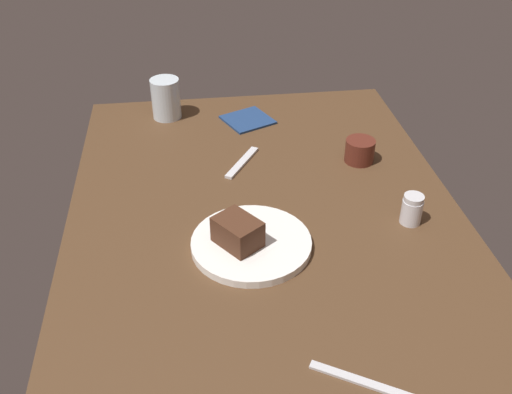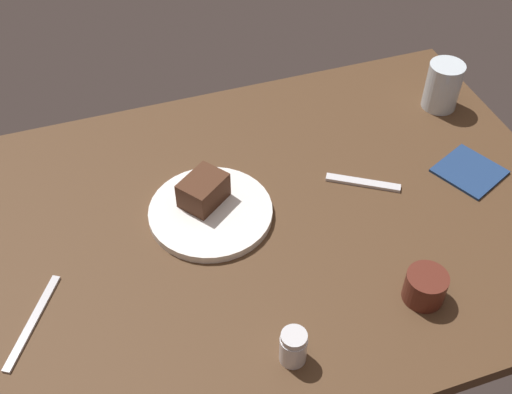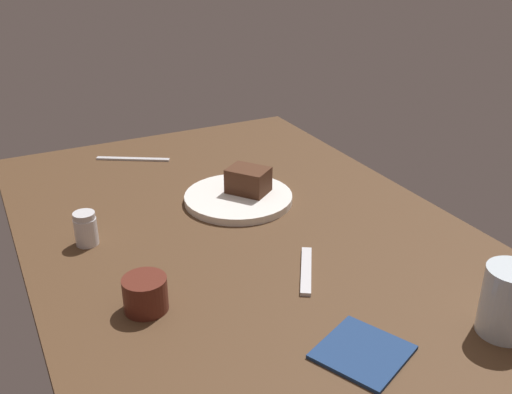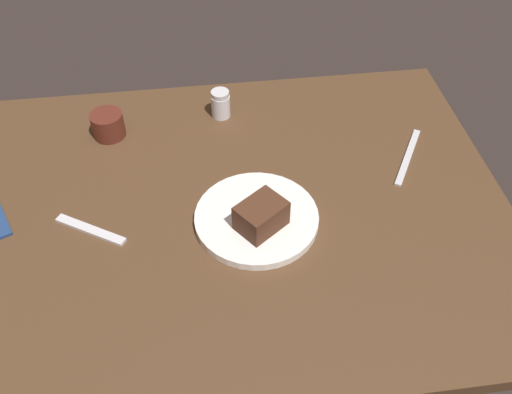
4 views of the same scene
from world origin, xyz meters
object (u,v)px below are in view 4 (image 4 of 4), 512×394
at_px(dessert_plate, 257,218).
at_px(dessert_spoon, 91,230).
at_px(butter_knife, 408,157).
at_px(chocolate_cake_slice, 261,216).
at_px(salt_shaker, 221,104).
at_px(coffee_cup, 108,125).

relative_size(dessert_plate, dessert_spoon, 1.59).
bearing_deg(butter_knife, chocolate_cake_slice, 146.46).
xyz_separation_m(salt_shaker, coffee_cup, (-0.25, -0.04, -0.00)).
xyz_separation_m(dessert_plate, dessert_spoon, (-0.31, 0.02, -0.00)).
distance_m(dessert_plate, butter_knife, 0.37).
xyz_separation_m(chocolate_cake_slice, butter_knife, (0.34, 0.17, -0.04)).
height_order(chocolate_cake_slice, salt_shaker, chocolate_cake_slice).
relative_size(chocolate_cake_slice, salt_shaker, 1.32).
bearing_deg(butter_knife, coffee_cup, 106.45).
bearing_deg(dessert_plate, dessert_spoon, 177.12).
distance_m(coffee_cup, dessert_spoon, 0.29).
bearing_deg(chocolate_cake_slice, dessert_spoon, 172.36).
height_order(dessert_plate, coffee_cup, coffee_cup).
bearing_deg(coffee_cup, dessert_plate, -45.79).
bearing_deg(dessert_spoon, coffee_cup, 117.38).
xyz_separation_m(chocolate_cake_slice, salt_shaker, (-0.04, 0.37, -0.01)).
xyz_separation_m(coffee_cup, dessert_spoon, (-0.02, -0.28, -0.02)).
bearing_deg(butter_knife, dessert_plate, 142.41).
bearing_deg(dessert_plate, chocolate_cake_slice, -79.85).
bearing_deg(chocolate_cake_slice, dessert_plate, 100.15).
distance_m(chocolate_cake_slice, coffee_cup, 0.44).
distance_m(dessert_plate, chocolate_cake_slice, 0.05).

